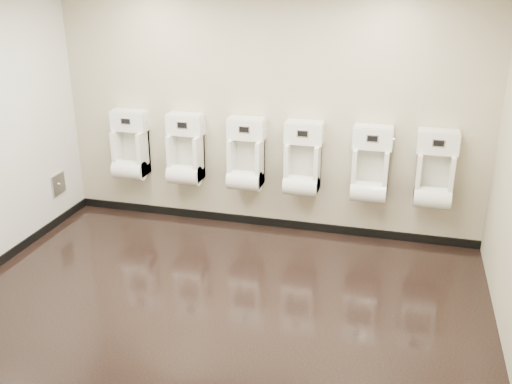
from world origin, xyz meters
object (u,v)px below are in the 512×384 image
urinal_1 (185,154)px  urinal_5 (434,175)px  access_panel (58,184)px  urinal_3 (303,164)px  urinal_0 (130,150)px  urinal_4 (370,170)px  urinal_2 (246,159)px

urinal_1 → urinal_5: size_ratio=1.00×
access_panel → urinal_3: bearing=7.8°
urinal_0 → urinal_4: 2.91m
urinal_1 → urinal_5: bearing=0.0°
urinal_0 → urinal_5: bearing=0.0°
access_panel → urinal_3: (2.94, 0.40, 0.38)m
urinal_4 → urinal_1: bearing=180.0°
urinal_2 → urinal_5: same height
urinal_0 → urinal_5: same height
urinal_2 → urinal_3: 0.67m
access_panel → urinal_4: urinal_4 is taller
urinal_1 → urinal_3: (1.42, 0.00, 0.00)m
urinal_0 → urinal_2: 1.47m
urinal_2 → urinal_3: bearing=0.0°
access_panel → urinal_1: size_ratio=0.30×
urinal_1 → urinal_2: bearing=0.0°
urinal_2 → urinal_5: size_ratio=1.00×
urinal_0 → urinal_4: (2.91, 0.00, 0.00)m
urinal_0 → urinal_1: 0.72m
urinal_0 → access_panel: bearing=-153.2°
urinal_5 → urinal_4: bearing=180.0°
access_panel → urinal_3: size_ratio=0.30×
urinal_1 → urinal_3: size_ratio=1.00×
urinal_0 → urinal_4: size_ratio=1.00×
access_panel → urinal_1: bearing=14.9°
urinal_0 → urinal_1: bearing=0.0°
urinal_3 → urinal_4: (0.76, 0.00, 0.00)m
access_panel → urinal_2: urinal_2 is taller
access_panel → urinal_2: size_ratio=0.30×
urinal_3 → urinal_5: size_ratio=1.00×
urinal_5 → urinal_2: bearing=180.0°
access_panel → urinal_0: size_ratio=0.30×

